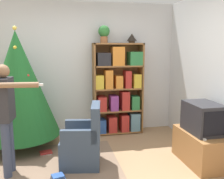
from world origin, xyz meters
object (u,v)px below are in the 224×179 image
(television, at_px, (203,118))
(standing_person, at_px, (6,111))
(potted_plant, at_px, (104,33))
(armchair, at_px, (83,144))
(table_lamp, at_px, (132,38))
(bookshelf, at_px, (118,91))
(christmas_tree, at_px, (18,84))

(television, distance_m, standing_person, 2.77)
(potted_plant, bearing_deg, armchair, -113.27)
(television, height_order, table_lamp, table_lamp)
(television, relative_size, potted_plant, 1.81)
(standing_person, xyz_separation_m, potted_plant, (1.57, 1.33, 1.11))
(television, relative_size, standing_person, 0.39)
(standing_person, bearing_deg, television, 89.96)
(standing_person, relative_size, potted_plant, 4.60)
(bookshelf, distance_m, armchair, 1.61)
(standing_person, bearing_deg, armchair, 98.77)
(television, relative_size, table_lamp, 2.98)
(christmas_tree, relative_size, table_lamp, 10.37)
(table_lamp, bearing_deg, potted_plant, 180.00)
(bookshelf, distance_m, potted_plant, 1.16)
(christmas_tree, relative_size, potted_plant, 6.30)
(armchair, distance_m, potted_plant, 2.17)
(television, relative_size, armchair, 0.65)
(standing_person, bearing_deg, potted_plant, 135.59)
(bookshelf, relative_size, standing_person, 1.19)
(christmas_tree, bearing_deg, bookshelf, 10.59)
(bookshelf, xyz_separation_m, armchair, (-0.83, -1.26, -0.55))
(table_lamp, bearing_deg, bookshelf, -177.66)
(christmas_tree, height_order, table_lamp, christmas_tree)
(bookshelf, xyz_separation_m, standing_person, (-1.85, -1.32, 0.01))
(standing_person, bearing_deg, table_lamp, 127.38)
(christmas_tree, bearing_deg, armchair, -42.53)
(potted_plant, bearing_deg, bookshelf, -2.22)
(standing_person, distance_m, table_lamp, 2.70)
(potted_plant, bearing_deg, television, -53.13)
(christmas_tree, distance_m, table_lamp, 2.27)
(christmas_tree, xyz_separation_m, standing_person, (-0.02, -0.98, -0.22))
(standing_person, height_order, potted_plant, potted_plant)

